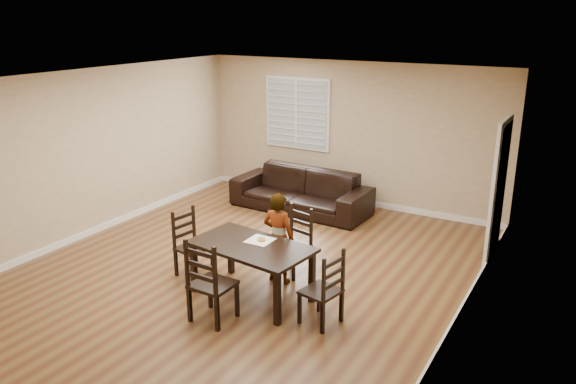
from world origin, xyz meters
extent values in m
plane|color=brown|center=(0.00, 0.00, 0.00)|extent=(7.00, 7.00, 0.00)
cube|color=tan|center=(0.00, 3.50, 1.35)|extent=(6.00, 0.04, 2.70)
cube|color=tan|center=(0.00, -3.50, 1.35)|extent=(6.00, 0.04, 2.70)
cube|color=tan|center=(-3.00, 0.00, 1.35)|extent=(0.04, 7.00, 2.70)
cube|color=tan|center=(3.00, 0.00, 1.35)|extent=(0.04, 7.00, 2.70)
cube|color=white|center=(0.00, 0.00, 2.70)|extent=(6.00, 7.00, 0.04)
cube|color=white|center=(-1.10, 3.45, 1.65)|extent=(1.40, 0.08, 1.40)
cube|color=white|center=(2.97, 2.20, 1.02)|extent=(0.06, 0.94, 2.05)
cylinder|color=#332114|center=(2.94, 1.90, 0.95)|extent=(0.06, 0.06, 0.02)
cube|color=white|center=(0.00, 3.48, 0.05)|extent=(6.00, 0.03, 0.10)
cube|color=white|center=(-2.98, 0.00, 0.05)|extent=(0.03, 7.00, 0.10)
cube|color=white|center=(2.98, 0.00, 0.05)|extent=(0.03, 7.00, 0.10)
cube|color=black|center=(0.52, -0.65, 0.70)|extent=(1.64, 1.05, 0.04)
cube|color=black|center=(-0.21, -0.92, 0.34)|extent=(0.08, 0.08, 0.68)
cube|color=black|center=(1.17, -1.09, 0.34)|extent=(0.08, 0.08, 0.68)
cube|color=black|center=(-0.12, -0.21, 0.34)|extent=(0.08, 0.08, 0.68)
cube|color=black|center=(1.26, -0.38, 0.34)|extent=(0.08, 0.08, 0.68)
cube|color=black|center=(0.63, 0.22, 0.41)|extent=(0.51, 0.49, 0.04)
cube|color=black|center=(0.67, 0.39, 0.48)|extent=(0.43, 0.14, 0.96)
cube|color=black|center=(0.41, 0.09, 0.20)|extent=(0.05, 0.05, 0.39)
cube|color=black|center=(0.77, 0.01, 0.20)|extent=(0.05, 0.05, 0.39)
cube|color=black|center=(0.49, 0.43, 0.20)|extent=(0.05, 0.05, 0.39)
cube|color=black|center=(0.85, 0.34, 0.20)|extent=(0.05, 0.05, 0.39)
cube|color=black|center=(0.44, -1.35, 0.46)|extent=(0.49, 0.46, 0.04)
cube|color=black|center=(0.43, -1.55, 0.53)|extent=(0.48, 0.05, 1.06)
cube|color=black|center=(0.65, -1.16, 0.22)|extent=(0.04, 0.04, 0.43)
cube|color=black|center=(0.24, -1.15, 0.22)|extent=(0.04, 0.04, 0.43)
cube|color=black|center=(0.64, -1.55, 0.22)|extent=(0.04, 0.04, 0.43)
cube|color=black|center=(0.23, -1.54, 0.22)|extent=(0.04, 0.04, 0.43)
cube|color=black|center=(-0.53, -0.52, 0.41)|extent=(0.46, 0.48, 0.04)
cube|color=black|center=(-0.71, -0.49, 0.47)|extent=(0.10, 0.43, 0.94)
cube|color=black|center=(-0.39, -0.73, 0.19)|extent=(0.04, 0.04, 0.39)
cube|color=black|center=(-0.34, -0.36, 0.19)|extent=(0.04, 0.04, 0.39)
cube|color=black|center=(-0.73, -0.67, 0.19)|extent=(0.04, 0.04, 0.39)
cube|color=black|center=(-0.67, -0.31, 0.19)|extent=(0.04, 0.04, 0.39)
cube|color=black|center=(1.58, -0.78, 0.40)|extent=(0.47, 0.49, 0.04)
cube|color=black|center=(1.76, -0.81, 0.47)|extent=(0.12, 0.42, 0.94)
cube|color=black|center=(1.45, -0.57, 0.19)|extent=(0.04, 0.04, 0.39)
cube|color=black|center=(1.38, -0.93, 0.19)|extent=(0.04, 0.04, 0.39)
cube|color=black|center=(1.78, -0.63, 0.19)|extent=(0.04, 0.04, 0.39)
cube|color=black|center=(1.71, -0.99, 0.19)|extent=(0.04, 0.04, 0.39)
imported|color=gray|center=(0.59, -0.09, 0.64)|extent=(0.47, 0.31, 1.27)
cube|color=white|center=(0.55, -0.48, 0.73)|extent=(0.32, 0.32, 0.00)
torus|color=#BC8C43|center=(0.56, -0.48, 0.75)|extent=(0.11, 0.11, 0.04)
torus|color=silver|center=(0.56, -0.48, 0.76)|extent=(0.10, 0.10, 0.02)
imported|color=black|center=(-0.55, 2.62, 0.38)|extent=(2.63, 1.12, 0.76)
camera|label=1|loc=(4.20, -6.09, 3.52)|focal=35.00mm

